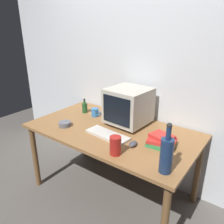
{
  "coord_description": "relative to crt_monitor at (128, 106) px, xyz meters",
  "views": [
    {
      "loc": [
        1.16,
        -1.57,
        1.7
      ],
      "look_at": [
        0.0,
        0.0,
        0.94
      ],
      "focal_mm": 35.9,
      "sensor_mm": 36.0,
      "label": 1
    }
  ],
  "objects": [
    {
      "name": "keyboard",
      "position": [
        -0.0,
        -0.34,
        -0.18
      ],
      "size": [
        0.43,
        0.19,
        0.02
      ],
      "primitive_type": "cube",
      "rotation": [
        0.0,
        0.0,
        -0.09
      ],
      "color": "beige",
      "rests_on": "desk"
    },
    {
      "name": "back_wall",
      "position": [
        -0.05,
        0.31,
        0.3
      ],
      "size": [
        4.0,
        0.08,
        2.5
      ],
      "primitive_type": "cube",
      "color": "silver",
      "rests_on": "ground"
    },
    {
      "name": "bottle_short",
      "position": [
        -0.57,
        -0.02,
        -0.13
      ],
      "size": [
        0.06,
        0.06,
        0.17
      ],
      "color": "#1E4C23",
      "rests_on": "desk"
    },
    {
      "name": "crt_monitor",
      "position": [
        0.0,
        0.0,
        0.0
      ],
      "size": [
        0.4,
        0.41,
        0.37
      ],
      "color": "#B2AD9E",
      "rests_on": "desk"
    },
    {
      "name": "metal_canister",
      "position": [
        0.23,
        -0.54,
        -0.12
      ],
      "size": [
        0.09,
        0.09,
        0.15
      ],
      "primitive_type": "cylinder",
      "color": "#A51E19",
      "rests_on": "desk"
    },
    {
      "name": "cd_spindle",
      "position": [
        -0.47,
        -0.42,
        -0.17
      ],
      "size": [
        0.12,
        0.12,
        0.04
      ],
      "primitive_type": "cylinder",
      "color": "#595B66",
      "rests_on": "desk"
    },
    {
      "name": "mug",
      "position": [
        -0.4,
        -0.04,
        -0.15
      ],
      "size": [
        0.12,
        0.08,
        0.09
      ],
      "color": "#3370B2",
      "rests_on": "desk"
    },
    {
      "name": "ground_plane",
      "position": [
        -0.05,
        -0.2,
        -0.95
      ],
      "size": [
        6.0,
        6.0,
        0.0
      ],
      "primitive_type": "plane",
      "color": "#56514C"
    },
    {
      "name": "bottle_tall",
      "position": [
        0.63,
        -0.52,
        -0.06
      ],
      "size": [
        0.09,
        0.09,
        0.37
      ],
      "color": "navy",
      "rests_on": "desk"
    },
    {
      "name": "book_stack",
      "position": [
        0.46,
        -0.21,
        -0.15
      ],
      "size": [
        0.25,
        0.2,
        0.1
      ],
      "color": "#33894C",
      "rests_on": "desk"
    },
    {
      "name": "computer_mouse",
      "position": [
        0.27,
        -0.35,
        -0.17
      ],
      "size": [
        0.07,
        0.11,
        0.04
      ],
      "primitive_type": "ellipsoid",
      "rotation": [
        0.0,
        0.0,
        0.13
      ],
      "color": "#3F3F47",
      "rests_on": "desk"
    },
    {
      "name": "desk",
      "position": [
        -0.05,
        -0.2,
        -0.27
      ],
      "size": [
        1.62,
        0.9,
        0.76
      ],
      "color": "olive",
      "rests_on": "ground"
    }
  ]
}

